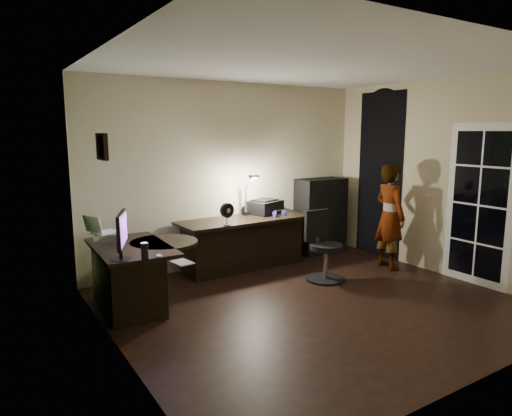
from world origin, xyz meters
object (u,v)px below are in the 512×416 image
cabinet (320,216)px  office_chair (326,247)px  desk_left (132,277)px  monitor (120,243)px  person (390,216)px  desk_right (246,243)px

cabinet → office_chair: size_ratio=1.32×
desk_left → office_chair: (2.50, -0.41, 0.10)m
monitor → person: size_ratio=0.34×
monitor → desk_left: bearing=86.0°
desk_right → person: 2.14m
desk_left → desk_right: (1.87, 0.62, 0.01)m
person → desk_right: bearing=68.1°
monitor → person: person is taller
monitor → person: 3.91m
desk_left → person: 3.72m
desk_right → cabinet: cabinet is taller
office_chair → person: (1.16, -0.05, 0.30)m
cabinet → person: (0.26, -1.23, 0.16)m
desk_left → monitor: bearing=-114.7°
office_chair → person: 1.20m
cabinet → monitor: size_ratio=2.33×
office_chair → person: size_ratio=0.61×
desk_left → cabinet: bearing=14.8°
desk_right → monitor: bearing=-153.9°
person → office_chair: bearing=96.7°
desk_left → desk_right: 1.97m
monitor → office_chair: 2.79m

